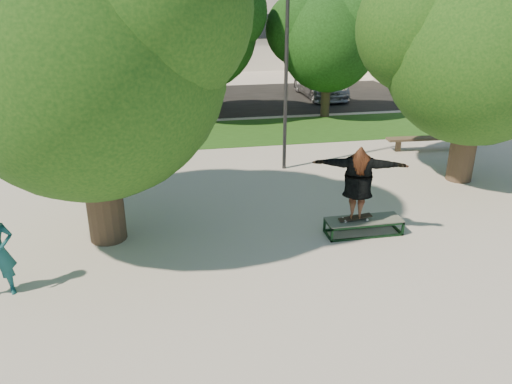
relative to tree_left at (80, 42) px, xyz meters
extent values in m
plane|color=#A6A099|center=(4.29, -1.09, -4.42)|extent=(120.00, 120.00, 0.00)
cube|color=#1D4413|center=(5.29, 8.41, -4.41)|extent=(30.00, 4.00, 0.02)
cube|color=black|center=(4.29, 14.91, -4.42)|extent=(40.00, 8.00, 0.01)
cylinder|color=#38281E|center=(0.09, -0.09, -2.82)|extent=(0.84, 0.84, 3.20)
sphere|color=#133D10|center=(0.09, -0.09, -0.35)|extent=(5.80, 5.80, 5.80)
sphere|color=#133D10|center=(-1.36, 0.78, 0.37)|extent=(4.35, 4.35, 4.35)
sphere|color=#133D10|center=(1.40, -0.67, 0.66)|extent=(4.06, 4.06, 4.06)
cylinder|color=#38281E|center=(10.29, 1.91, -2.92)|extent=(0.76, 0.76, 3.00)
sphere|color=#133D10|center=(10.29, 1.91, -0.64)|extent=(5.20, 5.20, 5.20)
sphere|color=#133D10|center=(8.99, 2.69, 0.01)|extent=(3.90, 3.90, 3.90)
cylinder|color=#38281E|center=(-2.21, 9.91, -3.02)|extent=(0.44, 0.44, 2.80)
sphere|color=black|center=(-2.21, 9.91, -0.96)|extent=(4.40, 4.40, 4.40)
sphere|color=black|center=(-3.31, 10.57, -0.41)|extent=(3.30, 3.30, 3.30)
sphere|color=black|center=(-1.22, 9.47, -0.19)|extent=(3.08, 3.08, 3.08)
cylinder|color=#38281E|center=(3.29, 10.91, -2.92)|extent=(0.50, 0.50, 3.00)
sphere|color=black|center=(3.29, 10.91, -0.70)|extent=(4.80, 4.80, 4.80)
sphere|color=black|center=(2.09, 11.63, -0.10)|extent=(3.60, 3.60, 3.60)
sphere|color=black|center=(4.37, 10.43, 0.14)|extent=(3.36, 3.36, 3.36)
cylinder|color=#38281E|center=(8.79, 10.41, -3.12)|extent=(0.40, 0.40, 2.60)
sphere|color=black|center=(8.79, 10.41, -1.19)|extent=(4.20, 4.20, 4.20)
sphere|color=black|center=(7.74, 11.04, -0.67)|extent=(3.15, 3.15, 3.15)
sphere|color=black|center=(9.74, 9.99, -0.46)|extent=(2.94, 2.94, 2.94)
cylinder|color=#2D2D30|center=(5.29, 3.91, -1.42)|extent=(0.12, 0.12, 6.00)
cube|color=black|center=(2.29, 23.85, -1.42)|extent=(27.60, 0.12, 1.60)
cube|color=beige|center=(22.29, 20.91, -0.42)|extent=(15.00, 10.00, 8.00)
cube|color=#475147|center=(6.04, -0.98, -4.06)|extent=(1.80, 0.60, 0.03)
cylinder|color=white|center=(5.54, -1.06, -4.02)|extent=(0.06, 0.03, 0.06)
cylinder|color=white|center=(5.54, -0.90, -4.02)|extent=(0.06, 0.03, 0.06)
cylinder|color=white|center=(6.08, -1.06, -4.02)|extent=(0.06, 0.03, 0.06)
cylinder|color=white|center=(6.08, -0.90, -4.02)|extent=(0.06, 0.03, 0.06)
cube|color=black|center=(5.81, -0.98, -3.98)|extent=(0.78, 0.20, 0.10)
imported|color=brown|center=(5.81, -0.98, -3.10)|extent=(2.20, 1.25, 1.73)
cube|color=brown|center=(9.75, 4.93, -4.21)|extent=(0.16, 0.16, 0.42)
cube|color=brown|center=(12.03, 4.81, -4.21)|extent=(0.16, 0.16, 0.42)
cube|color=brown|center=(10.89, 4.87, -3.99)|extent=(3.13, 0.58, 0.08)
imported|color=#A9A9AD|center=(0.69, 13.25, -3.64)|extent=(2.03, 4.67, 1.57)
imported|color=black|center=(1.30, 14.25, -3.70)|extent=(1.61, 4.39, 1.44)
imported|color=#5A5A5F|center=(2.29, 14.88, -3.67)|extent=(3.00, 5.60, 1.49)
imported|color=#A3A3A7|center=(9.93, 14.78, -3.73)|extent=(2.05, 4.80, 1.38)
camera|label=1|loc=(1.53, -10.96, 1.02)|focal=35.00mm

